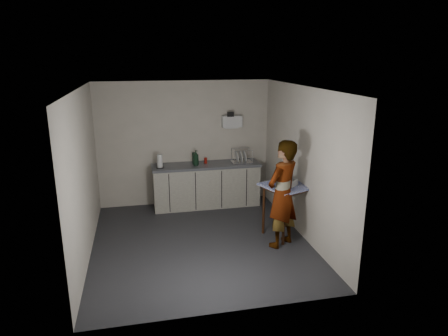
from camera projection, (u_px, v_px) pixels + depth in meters
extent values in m
plane|color=#242428|center=(201.00, 242.00, 6.85)|extent=(4.00, 4.00, 0.00)
cube|color=beige|center=(185.00, 144.00, 8.37)|extent=(3.60, 0.02, 2.60)
cube|color=beige|center=(302.00, 163.00, 6.86)|extent=(0.02, 4.00, 2.60)
cube|color=beige|center=(84.00, 176.00, 6.13)|extent=(0.02, 4.00, 2.60)
cube|color=silver|center=(198.00, 88.00, 6.14)|extent=(3.60, 4.00, 0.01)
cube|color=black|center=(207.00, 203.00, 8.52)|extent=(2.20, 0.52, 0.08)
cube|color=beige|center=(206.00, 186.00, 8.41)|extent=(2.20, 0.58, 0.86)
cube|color=#4B4D55|center=(206.00, 165.00, 8.29)|extent=(2.24, 0.62, 0.05)
cube|color=black|center=(169.00, 193.00, 7.98)|extent=(0.02, 0.01, 0.80)
cube|color=black|center=(196.00, 191.00, 8.09)|extent=(0.02, 0.01, 0.80)
cube|color=black|center=(222.00, 189.00, 8.20)|extent=(0.01, 0.01, 0.80)
cube|color=black|center=(247.00, 188.00, 8.30)|extent=(0.02, 0.01, 0.80)
cube|color=white|center=(232.00, 121.00, 8.38)|extent=(0.42, 0.16, 0.24)
cube|color=white|center=(231.00, 127.00, 8.47)|extent=(0.30, 0.06, 0.04)
cube|color=black|center=(231.00, 114.00, 8.25)|extent=(0.14, 0.02, 0.10)
cylinder|color=#351B0C|center=(284.00, 221.00, 6.64)|extent=(0.05, 0.05, 0.86)
cylinder|color=#351B0C|center=(307.00, 214.00, 6.92)|extent=(0.05, 0.05, 0.86)
cylinder|color=#351B0C|center=(264.00, 211.00, 7.07)|extent=(0.05, 0.05, 0.86)
cylinder|color=#351B0C|center=(286.00, 205.00, 7.35)|extent=(0.05, 0.05, 0.86)
cube|color=#351B0C|center=(286.00, 188.00, 6.87)|extent=(0.83, 0.83, 0.04)
cube|color=navy|center=(286.00, 186.00, 6.86)|extent=(0.94, 0.94, 0.03)
imported|color=#B2A593|center=(282.00, 194.00, 6.51)|extent=(0.79, 0.73, 1.81)
imported|color=black|center=(196.00, 158.00, 8.14)|extent=(0.17, 0.17, 0.32)
cylinder|color=red|center=(206.00, 161.00, 8.33)|extent=(0.06, 0.06, 0.12)
cylinder|color=black|center=(194.00, 158.00, 8.27)|extent=(0.07, 0.07, 0.24)
cylinder|color=black|center=(160.00, 168.00, 8.00)|extent=(0.16, 0.16, 0.01)
cylinder|color=white|center=(160.00, 161.00, 7.96)|extent=(0.11, 0.11, 0.26)
cube|color=silver|center=(242.00, 162.00, 8.39)|extent=(0.42, 0.32, 0.02)
cylinder|color=silver|center=(235.00, 157.00, 8.18)|extent=(0.01, 0.01, 0.28)
cylinder|color=silver|center=(252.00, 156.00, 8.26)|extent=(0.01, 0.01, 0.28)
cylinder|color=silver|center=(231.00, 154.00, 8.44)|extent=(0.01, 0.01, 0.28)
cylinder|color=silver|center=(249.00, 153.00, 8.52)|extent=(0.01, 0.01, 0.28)
cylinder|color=white|center=(237.00, 157.00, 8.33)|extent=(0.05, 0.23, 0.23)
cylinder|color=white|center=(241.00, 156.00, 8.35)|extent=(0.05, 0.23, 0.23)
cylinder|color=white|center=(245.00, 156.00, 8.37)|extent=(0.05, 0.23, 0.23)
cube|color=white|center=(287.00, 185.00, 6.84)|extent=(0.37, 0.37, 0.01)
cube|color=white|center=(294.00, 183.00, 6.75)|extent=(0.21, 0.18, 0.10)
cube|color=white|center=(281.00, 181.00, 6.90)|extent=(0.21, 0.18, 0.10)
cube|color=white|center=(284.00, 184.00, 6.73)|extent=(0.18, 0.21, 0.10)
cube|color=white|center=(291.00, 180.00, 6.92)|extent=(0.18, 0.21, 0.10)
cube|color=white|center=(281.00, 171.00, 6.86)|extent=(0.21, 0.18, 0.26)
cylinder|color=white|center=(288.00, 182.00, 6.82)|extent=(0.17, 0.17, 0.10)
sphere|color=#E4549F|center=(288.00, 179.00, 6.76)|extent=(0.06, 0.06, 0.06)
sphere|color=#56B3E9|center=(291.00, 178.00, 6.82)|extent=(0.06, 0.06, 0.06)
sphere|color=#59D984|center=(285.00, 178.00, 6.83)|extent=(0.06, 0.06, 0.06)
sphere|color=#E4549F|center=(285.00, 178.00, 6.80)|extent=(0.06, 0.06, 0.06)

